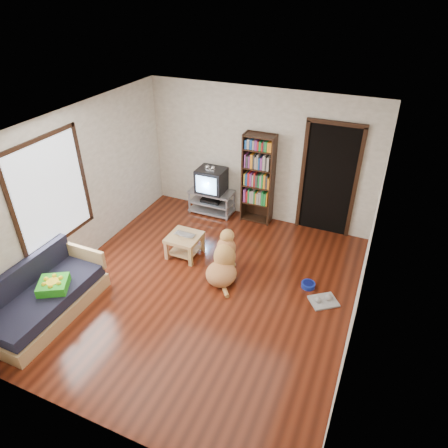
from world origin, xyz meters
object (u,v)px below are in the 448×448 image
at_px(grey_rag, 324,301).
at_px(dog, 224,262).
at_px(green_cushion, 53,285).
at_px(bookshelf, 258,175).
at_px(dog_bowl, 308,285).
at_px(tv_stand, 212,201).
at_px(crt_tv, 212,180).
at_px(laptop, 183,236).
at_px(sofa, 45,299).
at_px(coffee_table, 184,242).

xyz_separation_m(grey_rag, dog, (-1.65, -0.03, 0.28)).
bearing_deg(green_cushion, bookshelf, 33.21).
bearing_deg(bookshelf, grey_rag, -47.02).
xyz_separation_m(dog_bowl, dog, (-1.35, -0.28, 0.25)).
relative_size(tv_stand, crt_tv, 1.55).
distance_m(laptop, grey_rag, 2.55).
bearing_deg(dog_bowl, laptop, -178.95).
height_order(green_cushion, bookshelf, bookshelf).
relative_size(green_cushion, dog_bowl, 1.79).
xyz_separation_m(bookshelf, sofa, (-1.92, -3.72, -0.74)).
relative_size(laptop, bookshelf, 0.20).
bearing_deg(bookshelf, crt_tv, -175.68).
relative_size(grey_rag, tv_stand, 0.44).
height_order(dog_bowl, coffee_table, coffee_table).
xyz_separation_m(laptop, dog, (0.87, -0.24, -0.12)).
height_order(green_cushion, tv_stand, green_cushion).
height_order(bookshelf, coffee_table, bookshelf).
height_order(dog_bowl, grey_rag, dog_bowl).
distance_m(grey_rag, bookshelf, 2.76).
relative_size(coffee_table, dog, 0.59).
relative_size(laptop, coffee_table, 0.65).
bearing_deg(dog_bowl, bookshelf, 131.70).
bearing_deg(grey_rag, green_cushion, -154.10).
relative_size(crt_tv, sofa, 0.32).
height_order(grey_rag, coffee_table, coffee_table).
relative_size(crt_tv, bookshelf, 0.32).
bearing_deg(tv_stand, grey_rag, -33.52).
distance_m(green_cushion, crt_tv, 3.66).
bearing_deg(coffee_table, sofa, -119.44).
distance_m(dog_bowl, grey_rag, 0.39).
bearing_deg(crt_tv, green_cushion, -103.48).
height_order(green_cushion, laptop, green_cushion).
bearing_deg(grey_rag, laptop, 175.24).
distance_m(dog_bowl, crt_tv, 2.96).
bearing_deg(bookshelf, coffee_table, -114.53).
bearing_deg(dog_bowl, green_cushion, -148.75).
bearing_deg(sofa, coffee_table, 60.56).
bearing_deg(laptop, crt_tv, 99.35).
height_order(crt_tv, coffee_table, crt_tv).
xyz_separation_m(grey_rag, tv_stand, (-2.71, 1.80, 0.25)).
bearing_deg(sofa, dog_bowl, 31.63).
relative_size(green_cushion, laptop, 1.10).
relative_size(tv_stand, coffee_table, 1.64).
distance_m(laptop, sofa, 2.36).
height_order(coffee_table, dog, dog).
height_order(grey_rag, dog, dog).
distance_m(grey_rag, dog, 1.67).
distance_m(crt_tv, coffee_table, 1.66).
bearing_deg(sofa, crt_tv, 75.07).
height_order(sofa, dog, sofa).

